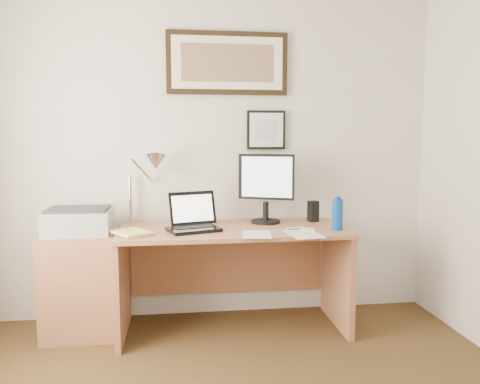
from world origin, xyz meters
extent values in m
cube|color=silver|center=(0.00, 2.00, 1.25)|extent=(3.50, 0.02, 2.50)
cube|color=#9B6141|center=(-0.92, 1.68, 0.36)|extent=(0.50, 0.40, 0.73)
cylinder|color=#0B3F99|center=(0.86, 1.47, 0.86)|extent=(0.08, 0.08, 0.22)
cylinder|color=#0B3F99|center=(0.86, 1.47, 0.98)|extent=(0.04, 0.04, 0.02)
cube|color=black|center=(0.79, 1.82, 0.83)|extent=(0.09, 0.08, 0.16)
cube|color=silver|center=(0.28, 1.39, 0.75)|extent=(0.22, 0.29, 0.00)
cube|color=silver|center=(0.59, 1.34, 0.75)|extent=(0.24, 0.31, 0.00)
cube|color=#E6E56D|center=(0.66, 1.48, 0.76)|extent=(0.10, 0.10, 0.01)
cylinder|color=silver|center=(0.58, 1.53, 0.76)|extent=(0.14, 0.06, 0.02)
imported|color=#EFD370|center=(-0.63, 1.44, 0.76)|extent=(0.32, 0.34, 0.02)
cube|color=#9B6141|center=(0.15, 1.63, 0.73)|extent=(1.60, 0.70, 0.03)
cube|color=#9B6141|center=(-0.63, 1.63, 0.36)|extent=(0.04, 0.65, 0.72)
cube|color=#9B6141|center=(0.93, 1.63, 0.36)|extent=(0.04, 0.65, 0.72)
cube|color=#9B6141|center=(0.15, 1.96, 0.45)|extent=(1.50, 0.03, 0.55)
cube|color=black|center=(-0.13, 1.56, 0.76)|extent=(0.40, 0.34, 0.02)
cube|color=black|center=(-0.13, 1.59, 0.78)|extent=(0.31, 0.21, 0.00)
cube|color=black|center=(-0.13, 1.69, 0.89)|extent=(0.35, 0.18, 0.23)
cube|color=white|center=(-0.13, 1.68, 0.89)|extent=(0.30, 0.14, 0.18)
cylinder|color=black|center=(0.42, 1.81, 0.76)|extent=(0.22, 0.22, 0.02)
cylinder|color=black|center=(0.42, 1.81, 0.84)|extent=(0.04, 0.04, 0.14)
cube|color=black|center=(0.42, 1.80, 1.10)|extent=(0.40, 0.20, 0.34)
cube|color=silver|center=(0.42, 1.78, 1.10)|extent=(0.35, 0.15, 0.30)
cube|color=#A4A4A7|center=(-0.92, 1.68, 0.81)|extent=(0.44, 0.34, 0.16)
cube|color=#2D2D2D|center=(-0.92, 1.68, 0.90)|extent=(0.40, 0.30, 0.02)
cylinder|color=silver|center=(-0.59, 1.92, 0.93)|extent=(0.02, 0.02, 0.36)
cylinder|color=silver|center=(-0.49, 1.86, 1.15)|extent=(0.15, 0.23, 0.19)
cone|color=silver|center=(-0.39, 1.80, 1.21)|extent=(0.16, 0.18, 0.15)
cube|color=black|center=(0.15, 1.98, 1.95)|extent=(0.92, 0.03, 0.47)
cube|color=#F0E9C9|center=(0.15, 1.96, 1.95)|extent=(0.84, 0.01, 0.39)
cube|color=brown|center=(0.15, 1.95, 1.95)|extent=(0.70, 0.00, 0.28)
cube|color=black|center=(0.45, 1.98, 1.45)|extent=(0.30, 0.02, 0.30)
cube|color=white|center=(0.45, 1.96, 1.45)|extent=(0.26, 0.00, 0.26)
cube|color=#B3B8BD|center=(0.45, 1.96, 1.45)|extent=(0.17, 0.00, 0.17)
camera|label=1|loc=(-0.22, -1.63, 1.38)|focal=35.00mm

